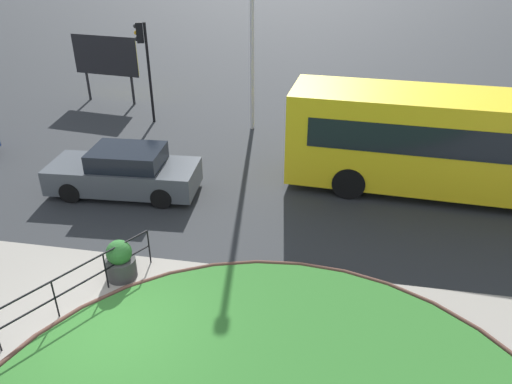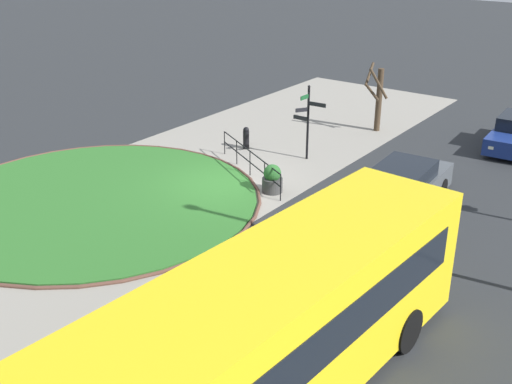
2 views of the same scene
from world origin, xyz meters
name	(u,v)px [view 2 (image 2 of 2)]	position (x,y,z in m)	size (l,w,h in m)	color
ground	(226,186)	(0.00, 0.00, 0.00)	(120.00, 120.00, 0.00)	#282B2D
sidewalk_paving	(189,175)	(0.00, -1.76, 0.01)	(32.00, 8.48, 0.02)	gray
grass_island	(96,200)	(3.60, -2.64, 0.05)	(10.68, 10.68, 0.10)	#2D6B28
grass_kerb_ring	(96,200)	(3.60, -2.64, 0.06)	(10.99, 10.99, 0.11)	brown
signpost_directional	(307,118)	(-3.94, 0.83, 1.68)	(0.59, 1.36, 2.93)	black
bollard_foreground	(246,138)	(-3.53, -1.79, 0.47)	(0.25, 0.25, 0.92)	black
railing_grass_edge	(250,160)	(-1.27, 0.10, 0.63)	(2.48, 4.39, 0.97)	black
bus_yellow	(261,341)	(8.27, 7.50, 1.66)	(11.13, 3.19, 3.08)	yellow
car_near_lane	(404,186)	(-2.12, 5.69, 0.69)	(4.64, 2.01, 1.48)	#474C51
planter_near_signpost	(272,180)	(-0.50, 1.62, 0.46)	(0.70, 0.70, 1.01)	#383838
street_tree_bare	(378,97)	(-8.79, 1.38, 1.55)	(1.07, 1.19, 2.91)	#423323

